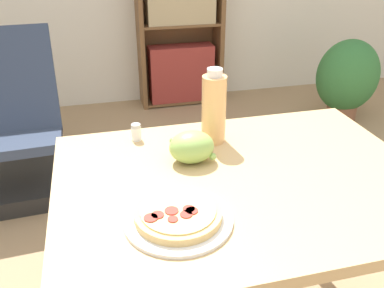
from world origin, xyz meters
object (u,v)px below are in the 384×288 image
Objects in this scene: drink_bottle at (214,108)px; lounge_chair_near at (14,144)px; bookshelf at (180,31)px; pizza_on_plate at (178,216)px; potted_plant_floor at (347,78)px; grape_bunch at (192,147)px; salt_shaker at (136,132)px.

drink_bottle is 1.48m from lounge_chair_near.
pizza_on_plate is at bearing -102.60° from bookshelf.
drink_bottle reaches higher than pizza_on_plate.
lounge_chair_near is 2.44m from potted_plant_floor.
potted_plant_floor is at bearing 47.07° from pizza_on_plate.
lounge_chair_near is 0.65× the size of bookshelf.
lounge_chair_near is (-0.75, 1.19, -0.50)m from grape_bunch.
salt_shaker reaches higher than pizza_on_plate.
bookshelf is at bearing 78.40° from grape_bunch.
lounge_chair_near is (-0.65, 1.46, -0.47)m from pizza_on_plate.
grape_bunch reaches higher than potted_plant_floor.
drink_bottle is 0.18× the size of bookshelf.
potted_plant_floor is at bearing 44.03° from drink_bottle.
drink_bottle is 0.27m from salt_shaker.
drink_bottle is (0.10, 0.11, 0.07)m from grape_bunch.
lounge_chair_near reaches higher than potted_plant_floor.
potted_plant_floor is (1.55, 1.50, -0.51)m from drink_bottle.
grape_bunch is 2.40× the size of salt_shaker.
salt_shaker is 0.09× the size of potted_plant_floor.
salt_shaker is 2.34m from potted_plant_floor.
drink_bottle is 2.21m from potted_plant_floor.
potted_plant_floor is (1.65, 1.61, -0.45)m from grape_bunch.
pizza_on_plate is 1.93× the size of grape_bunch.
grape_bunch is 1.49m from lounge_chair_near.
grape_bunch is 0.16× the size of lounge_chair_near.
bookshelf is at bearing 77.40° from pizza_on_plate.
potted_plant_floor is (2.40, 0.42, 0.05)m from lounge_chair_near.
grape_bunch is 0.17m from drink_bottle.
lounge_chair_near is (-0.61, 1.00, -0.48)m from salt_shaker.
drink_bottle is (0.20, 0.39, 0.10)m from pizza_on_plate.
bookshelf is 2.11× the size of potted_plant_floor.
salt_shaker is at bearing -106.31° from bookshelf.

